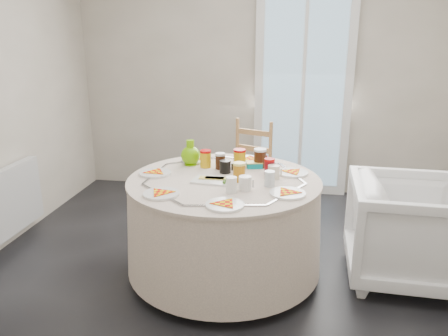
# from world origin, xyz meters

# --- Properties ---
(floor) EXTENTS (4.00, 4.00, 0.00)m
(floor) POSITION_xyz_m (0.00, 0.00, 0.00)
(floor) COLOR black
(floor) RESTS_ON ground
(wall_back) EXTENTS (4.00, 0.02, 2.60)m
(wall_back) POSITION_xyz_m (0.00, 2.00, 1.30)
(wall_back) COLOR #BCB5A3
(wall_back) RESTS_ON floor
(glass_door) EXTENTS (1.00, 0.08, 2.10)m
(glass_door) POSITION_xyz_m (0.40, 1.95, 1.05)
(glass_door) COLOR silver
(glass_door) RESTS_ON floor
(radiator) EXTENTS (0.07, 1.00, 0.55)m
(radiator) POSITION_xyz_m (-1.94, 0.20, 0.38)
(radiator) COLOR silver
(radiator) RESTS_ON floor
(table) EXTENTS (1.37, 1.37, 0.69)m
(table) POSITION_xyz_m (-0.15, 0.13, 0.38)
(table) COLOR beige
(table) RESTS_ON floor
(wooden_chair) EXTENTS (0.54, 0.53, 0.93)m
(wooden_chair) POSITION_xyz_m (-0.12, 1.15, 0.47)
(wooden_chair) COLOR tan
(wooden_chair) RESTS_ON floor
(armchair) EXTENTS (0.78, 0.82, 0.81)m
(armchair) POSITION_xyz_m (1.14, 0.24, 0.39)
(armchair) COLOR white
(armchair) RESTS_ON floor
(place_settings) EXTENTS (1.39, 1.39, 0.02)m
(place_settings) POSITION_xyz_m (-0.15, 0.13, 0.77)
(place_settings) COLOR silver
(place_settings) RESTS_ON table
(jar_cluster) EXTENTS (0.61, 0.42, 0.16)m
(jar_cluster) POSITION_xyz_m (-0.10, 0.32, 0.82)
(jar_cluster) COLOR #9A6525
(jar_cluster) RESTS_ON table
(butter_tub) EXTENTS (0.13, 0.11, 0.05)m
(butter_tub) POSITION_xyz_m (0.03, 0.42, 0.79)
(butter_tub) COLOR #05838B
(butter_tub) RESTS_ON table
(green_pitcher) EXTENTS (0.18, 0.18, 0.19)m
(green_pitcher) POSITION_xyz_m (-0.46, 0.42, 0.87)
(green_pitcher) COLOR #62AF01
(green_pitcher) RESTS_ON table
(cheese_platter) EXTENTS (0.30, 0.21, 0.04)m
(cheese_platter) POSITION_xyz_m (-0.21, 0.06, 0.77)
(cheese_platter) COLOR white
(cheese_platter) RESTS_ON table
(mugs_glasses) EXTENTS (0.63, 0.63, 0.11)m
(mugs_glasses) POSITION_xyz_m (0.02, 0.14, 0.81)
(mugs_glasses) COLOR #A2A2A2
(mugs_glasses) RESTS_ON table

